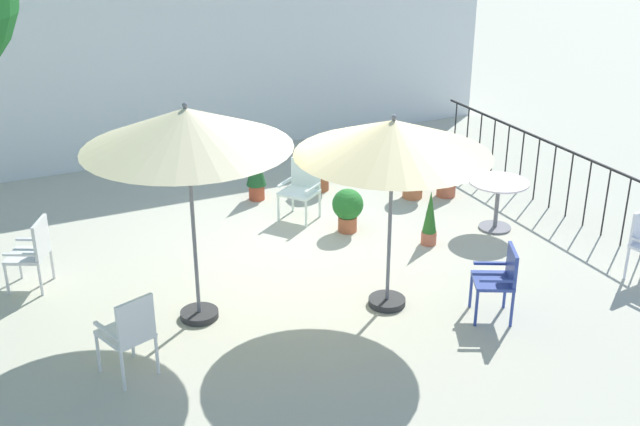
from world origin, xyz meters
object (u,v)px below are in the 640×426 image
Objects in this scene: patio_chair_2 at (500,277)px; potted_plant_1 at (447,170)px; patio_chair_3 at (302,186)px; cafe_table_0 at (498,195)px; patio_chair_1 at (129,331)px; patio_chair_0 at (33,250)px; potted_plant_0 at (318,166)px; patio_umbrella_1 at (187,130)px; patio_umbrella_0 at (393,139)px; potted_plant_4 at (256,171)px; potted_plant_3 at (348,207)px; potted_plant_5 at (430,219)px; potted_plant_2 at (414,175)px.

patio_chair_2 reaches higher than potted_plant_1.
patio_chair_3 is 2.42m from potted_plant_1.
patio_chair_1 is (-5.55, -1.41, 0.03)m from cafe_table_0.
patio_chair_0 is 0.95× the size of patio_chair_1.
potted_plant_0 is at bearing 124.19° from cafe_table_0.
patio_chair_0 is (-1.59, 1.56, -1.76)m from patio_umbrella_1.
patio_umbrella_0 is 4.07m from potted_plant_4.
patio_umbrella_1 is (-2.11, 0.66, 0.20)m from patio_umbrella_0.
potted_plant_4 is (-2.76, 1.14, 0.03)m from potted_plant_1.
cafe_table_0 is at bearing 53.71° from patio_chair_2.
potted_plant_5 reaches higher than potted_plant_3.
potted_plant_5 is at bearing -130.86° from potted_plant_1.
potted_plant_1 reaches higher than potted_plant_3.
potted_plant_3 is at bearing 32.00° from patio_chair_1.
potted_plant_0 reaches higher than potted_plant_3.
potted_plant_5 is (0.52, -2.48, -0.03)m from potted_plant_0.
potted_plant_2 reaches higher than potted_plant_3.
patio_chair_3 is 1.90m from potted_plant_2.
potted_plant_1 reaches higher than potted_plant_2.
patio_chair_1 is 4.23m from potted_plant_3.
potted_plant_3 is at bearing -165.41° from potted_plant_1.
potted_plant_0 is 1.05m from potted_plant_4.
potted_plant_0 is (-1.66, 2.45, -0.11)m from cafe_table_0.
patio_umbrella_1 is at bearing -171.01° from potted_plant_5.
patio_chair_0 reaches higher than cafe_table_0.
patio_umbrella_0 is 2.69× the size of patio_chair_3.
patio_chair_3 is 1.11× the size of potted_plant_5.
potted_plant_4 is at bearing 93.40° from patio_umbrella_0.
potted_plant_1 is 2.99m from potted_plant_4.
potted_plant_3 is 1.19m from potted_plant_5.
potted_plant_1 is (0.05, 1.35, -0.07)m from cafe_table_0.
potted_plant_0 is (-0.18, 4.47, -0.11)m from patio_chair_2.
patio_chair_0 is at bearing 170.97° from cafe_table_0.
patio_chair_3 is at bearing 8.41° from patio_chair_0.
patio_umbrella_1 is 5.35m from potted_plant_1.
patio_chair_0 is 1.14× the size of potted_plant_5.
patio_umbrella_1 is at bearing -151.90° from potted_plant_3.
patio_umbrella_1 is 3.59× the size of potted_plant_0.
cafe_table_0 is at bearing -42.62° from potted_plant_4.
potted_plant_1 is at bearing 3.39° from patio_chair_0.
potted_plant_5 is at bearing -78.18° from potted_plant_0.
patio_chair_0 is 1.03× the size of patio_chair_3.
potted_plant_3 is at bearing -155.27° from potted_plant_2.
potted_plant_0 is 0.91× the size of potted_plant_5.
patio_chair_3 is 0.83m from potted_plant_3.
patio_chair_0 is at bearing -156.49° from potted_plant_4.
potted_plant_5 is at bearing -52.59° from patio_chair_3.
potted_plant_0 reaches higher than potted_plant_2.
patio_chair_2 is at bearing -8.52° from patio_chair_1.
patio_chair_1 is 4.35m from patio_chair_3.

